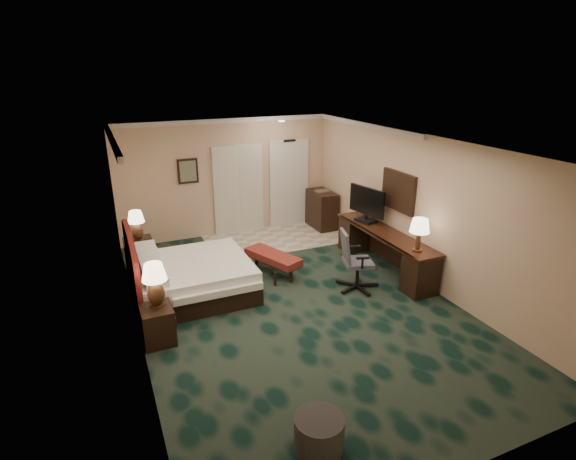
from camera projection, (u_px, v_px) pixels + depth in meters
name	position (u px, v px, depth m)	size (l,w,h in m)	color
floor	(293.00, 303.00, 7.64)	(5.00, 7.50, 0.00)	black
ceiling	(294.00, 144.00, 6.70)	(5.00, 7.50, 0.00)	silver
wall_back	(227.00, 178.00, 10.39)	(5.00, 0.00, 2.70)	beige
wall_front	(469.00, 363.00, 3.95)	(5.00, 0.00, 2.70)	beige
wall_left	(130.00, 254.00, 6.23)	(0.00, 7.50, 2.70)	beige
wall_right	(420.00, 210.00, 8.11)	(0.00, 7.50, 2.70)	beige
crown_molding	(294.00, 147.00, 6.72)	(5.00, 7.50, 0.10)	silver
tile_patch	(277.00, 238.00, 10.47)	(3.20, 1.70, 0.01)	#B1A79D
headboard	(133.00, 267.00, 7.34)	(0.12, 2.00, 1.40)	#53090B
entry_door	(289.00, 184.00, 11.05)	(1.02, 0.06, 2.18)	silver
closet_doors	(238.00, 190.00, 10.56)	(1.20, 0.06, 2.10)	beige
wall_art	(188.00, 171.00, 9.93)	(0.45, 0.06, 0.55)	#506A5E
wall_mirror	(398.00, 191.00, 8.54)	(0.05, 0.95, 0.75)	white
bed	(195.00, 278.00, 7.86)	(1.91, 1.77, 0.61)	white
nightstand_near	(158.00, 325.00, 6.50)	(0.44, 0.51, 0.55)	black
nightstand_far	(140.00, 256.00, 8.69)	(0.53, 0.60, 0.66)	black
lamp_near	(155.00, 285.00, 6.35)	(0.35, 0.35, 0.66)	#302212
lamp_far	(137.00, 226.00, 8.48)	(0.31, 0.31, 0.59)	#302212
bed_bench	(273.00, 263.00, 8.68)	(0.42, 1.21, 0.41)	maroon
ottoman	(319.00, 433.00, 4.70)	(0.53, 0.53, 0.38)	#2F2F2F
desk	(384.00, 251.00, 8.79)	(0.58, 2.70, 0.78)	black
tv	(367.00, 205.00, 9.11)	(0.08, 0.93, 0.73)	black
desk_lamp	(419.00, 235.00, 7.68)	(0.34, 0.34, 0.60)	#302212
desk_chair	(358.00, 260.00, 7.97)	(0.64, 0.60, 1.11)	#494C57
minibar	(322.00, 210.00, 11.06)	(0.48, 0.87, 0.92)	black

